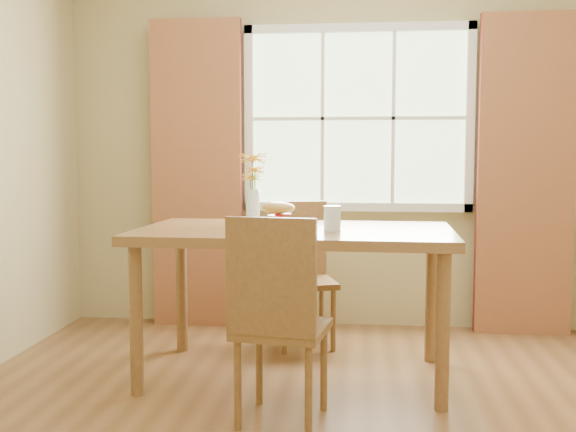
% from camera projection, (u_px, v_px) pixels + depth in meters
% --- Properties ---
extents(room, '(4.24, 3.84, 2.74)m').
position_uv_depth(room, '(357.00, 131.00, 2.94)').
color(room, brown).
rests_on(room, ground).
extents(window, '(1.62, 0.06, 1.32)m').
position_uv_depth(window, '(358.00, 119.00, 4.78)').
color(window, beige).
rests_on(window, room).
extents(curtain_left, '(0.65, 0.08, 2.20)m').
position_uv_depth(curtain_left, '(197.00, 175.00, 4.85)').
color(curtain_left, maroon).
rests_on(curtain_left, room).
extents(curtain_right, '(0.65, 0.08, 2.20)m').
position_uv_depth(curtain_right, '(526.00, 176.00, 4.61)').
color(curtain_right, maroon).
rests_on(curtain_right, room).
extents(dining_table, '(1.75, 1.03, 0.84)m').
position_uv_depth(dining_table, '(295.00, 244.00, 3.72)').
color(dining_table, brown).
rests_on(dining_table, room).
extents(chair_near, '(0.46, 0.46, 0.98)m').
position_uv_depth(chair_near, '(277.00, 312.00, 3.05)').
color(chair_near, brown).
rests_on(chair_near, room).
extents(chair_far, '(0.48, 0.48, 0.93)m').
position_uv_depth(chair_far, '(301.00, 266.00, 4.44)').
color(chair_far, brown).
rests_on(chair_far, room).
extents(placemat, '(0.46, 0.34, 0.01)m').
position_uv_depth(placemat, '(275.00, 230.00, 3.62)').
color(placemat, beige).
rests_on(placemat, dining_table).
extents(plate, '(0.27, 0.27, 0.01)m').
position_uv_depth(plate, '(270.00, 229.00, 3.60)').
color(plate, '#A6CC33').
rests_on(plate, placemat).
extents(croissant_sandwich, '(0.20, 0.15, 0.14)m').
position_uv_depth(croissant_sandwich, '(278.00, 215.00, 3.59)').
color(croissant_sandwich, '#E0914C').
rests_on(croissant_sandwich, plate).
extents(water_glass, '(0.09, 0.09, 0.14)m').
position_uv_depth(water_glass, '(332.00, 219.00, 3.58)').
color(water_glass, silver).
rests_on(water_glass, dining_table).
extents(flower_vase, '(0.17, 0.17, 0.42)m').
position_uv_depth(flower_vase, '(253.00, 181.00, 3.96)').
color(flower_vase, silver).
rests_on(flower_vase, dining_table).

